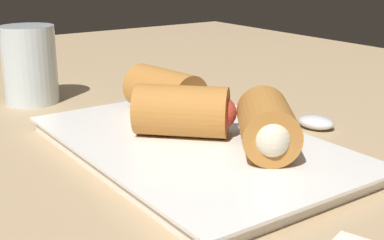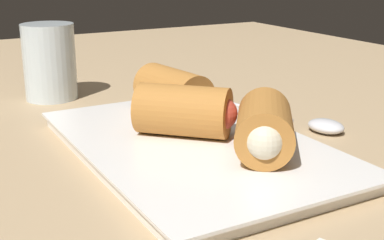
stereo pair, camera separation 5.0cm
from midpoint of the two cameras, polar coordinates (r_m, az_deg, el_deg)
table_surface at (r=50.67cm, az=3.72°, el=-5.89°), size 180.00×140.00×2.00cm
serving_plate at (r=52.57cm, az=2.73°, el=-2.94°), size 33.17×21.07×1.50cm
roll_front_left at (r=60.25cm, az=0.61°, el=2.99°), size 10.31×6.23×5.10cm
roll_front_right at (r=48.41cm, az=10.69°, el=-0.90°), size 10.40×9.54×5.10cm
roll_back_left at (r=52.82cm, az=2.29°, el=0.93°), size 10.06×10.11×5.10cm
spoon at (r=62.00cm, az=15.52°, el=-0.48°), size 17.25×5.39×1.47cm
drinking_glass at (r=74.16cm, az=-13.09°, el=6.06°), size 7.00×7.00×10.17cm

